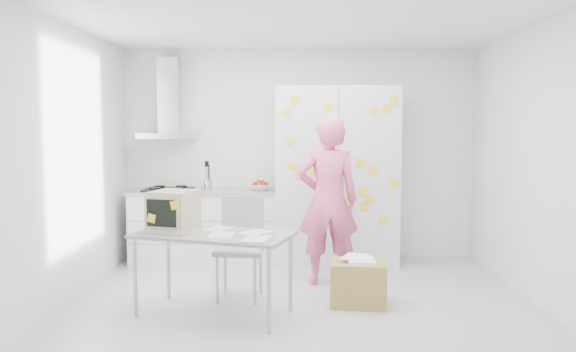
{
  "coord_description": "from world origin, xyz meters",
  "views": [
    {
      "loc": [
        -0.11,
        -5.28,
        1.71
      ],
      "look_at": [
        -0.14,
        0.63,
        1.19
      ],
      "focal_mm": 35.0,
      "sensor_mm": 36.0,
      "label": 1
    }
  ],
  "objects_px": {
    "person": "(328,201)",
    "chair": "(241,241)",
    "cardboard_box": "(358,282)",
    "desk": "(187,221)"
  },
  "relations": [
    {
      "from": "person",
      "to": "chair",
      "type": "bearing_deg",
      "value": 23.47
    },
    {
      "from": "chair",
      "to": "person",
      "type": "bearing_deg",
      "value": 33.32
    },
    {
      "from": "person",
      "to": "cardboard_box",
      "type": "xyz_separation_m",
      "value": [
        0.25,
        -0.74,
        -0.7
      ]
    },
    {
      "from": "person",
      "to": "cardboard_box",
      "type": "height_order",
      "value": "person"
    },
    {
      "from": "cardboard_box",
      "to": "chair",
      "type": "bearing_deg",
      "value": 167.4
    },
    {
      "from": "desk",
      "to": "cardboard_box",
      "type": "bearing_deg",
      "value": 23.94
    },
    {
      "from": "person",
      "to": "desk",
      "type": "bearing_deg",
      "value": 29.25
    },
    {
      "from": "desk",
      "to": "chair",
      "type": "bearing_deg",
      "value": 61.2
    },
    {
      "from": "chair",
      "to": "cardboard_box",
      "type": "xyz_separation_m",
      "value": [
        1.16,
        -0.26,
        -0.35
      ]
    },
    {
      "from": "person",
      "to": "cardboard_box",
      "type": "bearing_deg",
      "value": 104.07
    }
  ]
}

